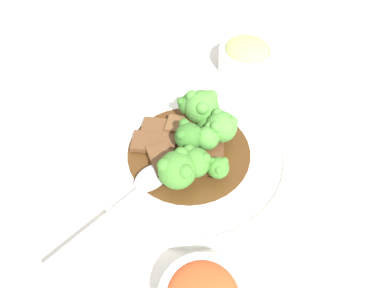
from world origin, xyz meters
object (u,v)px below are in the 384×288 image
(broccoli_floret_7, at_px, (210,136))
(broccoli_floret_8, at_px, (225,126))
(beef_strip_3, at_px, (160,127))
(broccoli_floret_6, at_px, (205,106))
(beef_strip_1, at_px, (166,161))
(beef_strip_4, at_px, (157,142))
(broccoli_floret_0, at_px, (210,125))
(broccoli_floret_2, at_px, (191,135))
(sauce_dish, at_px, (94,101))
(beef_strip_0, at_px, (187,127))
(main_plate, at_px, (192,154))
(side_bowl_appetizer, at_px, (249,55))
(serving_spoon, at_px, (144,186))
(beef_strip_2, at_px, (216,159))
(broccoli_floret_3, at_px, (221,168))
(broccoli_floret_5, at_px, (199,162))
(broccoli_floret_1, at_px, (190,105))
(broccoli_floret_4, at_px, (181,169))

(broccoli_floret_7, height_order, broccoli_floret_8, broccoli_floret_8)
(beef_strip_3, height_order, broccoli_floret_6, broccoli_floret_6)
(beef_strip_1, distance_m, beef_strip_4, 0.04)
(broccoli_floret_0, bearing_deg, broccoli_floret_7, -2.74)
(beef_strip_1, distance_m, broccoli_floret_2, 0.05)
(broccoli_floret_7, bearing_deg, sauce_dish, -120.73)
(beef_strip_0, bearing_deg, main_plate, 10.10)
(beef_strip_3, bearing_deg, side_bowl_appetizer, 137.29)
(beef_strip_0, distance_m, broccoli_floret_7, 0.06)
(beef_strip_3, bearing_deg, broccoli_floret_7, 61.98)
(beef_strip_1, xyz_separation_m, serving_spoon, (0.04, -0.03, -0.00))
(beef_strip_1, distance_m, broccoli_floret_7, 0.08)
(broccoli_floret_6, xyz_separation_m, side_bowl_appetizer, (-0.16, 0.09, -0.02))
(broccoli_floret_8, bearing_deg, broccoli_floret_6, -144.63)
(beef_strip_0, bearing_deg, serving_spoon, -28.90)
(main_plate, relative_size, beef_strip_2, 5.39)
(side_bowl_appetizer, bearing_deg, broccoli_floret_2, -27.58)
(beef_strip_0, bearing_deg, side_bowl_appetizer, 146.36)
(beef_strip_2, relative_size, broccoli_floret_8, 1.04)
(broccoli_floret_2, distance_m, broccoli_floret_3, 0.07)
(broccoli_floret_0, bearing_deg, broccoli_floret_2, -45.10)
(broccoli_floret_3, relative_size, side_bowl_appetizer, 0.34)
(beef_strip_2, height_order, broccoli_floret_7, broccoli_floret_7)
(serving_spoon, bearing_deg, broccoli_floret_7, 127.27)
(broccoli_floret_5, bearing_deg, broccoli_floret_2, -167.11)
(beef_strip_3, height_order, broccoli_floret_0, broccoli_floret_0)
(broccoli_floret_1, relative_size, side_bowl_appetizer, 0.43)
(broccoli_floret_1, bearing_deg, broccoli_floret_8, 46.02)
(beef_strip_1, height_order, broccoli_floret_7, broccoli_floret_7)
(beef_strip_0, xyz_separation_m, broccoli_floret_3, (0.09, 0.05, 0.01))
(beef_strip_4, height_order, side_bowl_appetizer, side_bowl_appetizer)
(broccoli_floret_5, bearing_deg, sauce_dish, -132.53)
(beef_strip_0, height_order, beef_strip_2, same)
(beef_strip_0, bearing_deg, beef_strip_2, 34.08)
(beef_strip_3, height_order, serving_spoon, serving_spoon)
(broccoli_floret_1, distance_m, broccoli_floret_8, 0.07)
(main_plate, relative_size, sauce_dish, 5.03)
(broccoli_floret_1, relative_size, broccoli_floret_2, 0.86)
(beef_strip_4, bearing_deg, broccoli_floret_5, 48.26)
(broccoli_floret_7, relative_size, serving_spoon, 0.28)
(beef_strip_2, bearing_deg, broccoli_floret_5, -51.67)
(broccoli_floret_6, height_order, side_bowl_appetizer, broccoli_floret_6)
(main_plate, height_order, sauce_dish, main_plate)
(main_plate, distance_m, broccoli_floret_2, 0.04)
(beef_strip_0, relative_size, broccoli_floret_4, 1.07)
(side_bowl_appetizer, bearing_deg, broccoli_floret_0, -23.90)
(beef_strip_2, xyz_separation_m, broccoli_floret_0, (-0.06, -0.01, 0.01))
(broccoli_floret_1, xyz_separation_m, side_bowl_appetizer, (-0.15, 0.12, -0.02))
(broccoli_floret_7, bearing_deg, beef_strip_1, -66.10)
(broccoli_floret_5, xyz_separation_m, broccoli_floret_6, (-0.11, 0.01, 0.01))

